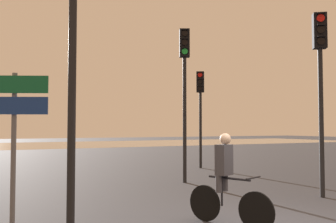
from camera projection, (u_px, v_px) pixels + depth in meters
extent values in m
cube|color=#9E937F|center=(26.00, 145.00, 37.14)|extent=(80.00, 16.00, 0.01)
cylinder|color=black|center=(321.00, 122.00, 9.33)|extent=(0.12, 0.12, 3.72)
cube|color=black|center=(320.00, 31.00, 9.43)|extent=(0.40, 0.38, 0.90)
cylinder|color=red|center=(321.00, 18.00, 9.31)|extent=(0.17, 0.14, 0.19)
cube|color=black|center=(321.00, 13.00, 9.30)|extent=(0.22, 0.21, 0.02)
cylinder|color=black|center=(321.00, 30.00, 9.30)|extent=(0.17, 0.14, 0.19)
cube|color=black|center=(321.00, 25.00, 9.28)|extent=(0.22, 0.21, 0.02)
cylinder|color=black|center=(321.00, 41.00, 9.29)|extent=(0.17, 0.14, 0.19)
cube|color=black|center=(321.00, 36.00, 9.27)|extent=(0.22, 0.21, 0.02)
cylinder|color=black|center=(200.00, 130.00, 16.13)|extent=(0.12, 0.12, 3.27)
cube|color=black|center=(200.00, 82.00, 16.22)|extent=(0.40, 0.38, 0.90)
cylinder|color=red|center=(200.00, 75.00, 16.10)|extent=(0.17, 0.14, 0.19)
cube|color=black|center=(200.00, 72.00, 16.09)|extent=(0.22, 0.21, 0.02)
cylinder|color=black|center=(200.00, 82.00, 16.09)|extent=(0.17, 0.14, 0.19)
cube|color=black|center=(200.00, 79.00, 16.07)|extent=(0.22, 0.21, 0.02)
cylinder|color=black|center=(200.00, 88.00, 16.08)|extent=(0.17, 0.14, 0.19)
cube|color=black|center=(200.00, 86.00, 16.06)|extent=(0.22, 0.21, 0.02)
cylinder|color=black|center=(72.00, 111.00, 5.53)|extent=(0.12, 0.12, 3.94)
cylinder|color=black|center=(185.00, 119.00, 11.84)|extent=(0.12, 0.12, 3.98)
cube|color=black|center=(184.00, 43.00, 11.95)|extent=(0.39, 0.36, 0.90)
cylinder|color=black|center=(185.00, 33.00, 11.83)|extent=(0.18, 0.11, 0.19)
cube|color=black|center=(185.00, 30.00, 11.82)|extent=(0.22, 0.19, 0.02)
cylinder|color=black|center=(185.00, 42.00, 11.82)|extent=(0.18, 0.11, 0.19)
cube|color=black|center=(185.00, 39.00, 11.80)|extent=(0.22, 0.19, 0.02)
cylinder|color=green|center=(185.00, 51.00, 11.81)|extent=(0.18, 0.11, 0.19)
cube|color=black|center=(185.00, 48.00, 11.79)|extent=(0.22, 0.19, 0.02)
cylinder|color=slate|center=(13.00, 154.00, 5.96)|extent=(0.08, 0.08, 2.60)
cube|color=#116038|center=(13.00, 84.00, 5.96)|extent=(1.01, 0.50, 0.28)
cube|color=navy|center=(13.00, 106.00, 5.94)|extent=(1.01, 0.50, 0.28)
cylinder|color=black|center=(256.00, 211.00, 6.20)|extent=(0.28, 0.63, 0.66)
cylinder|color=black|center=(205.00, 203.00, 6.89)|extent=(0.28, 0.63, 0.66)
cylinder|color=black|center=(229.00, 178.00, 6.57)|extent=(0.34, 0.80, 0.04)
cylinder|color=black|center=(222.00, 190.00, 6.66)|extent=(0.04, 0.04, 0.55)
cylinder|color=black|center=(253.00, 178.00, 6.25)|extent=(0.44, 0.19, 0.03)
cylinder|color=#3F3F47|center=(219.00, 175.00, 6.59)|extent=(0.11, 0.11, 0.60)
cylinder|color=#3F3F47|center=(225.00, 174.00, 6.74)|extent=(0.11, 0.11, 0.60)
cube|color=#3F3F47|center=(224.00, 160.00, 6.65)|extent=(0.35, 0.30, 0.54)
sphere|color=beige|center=(225.00, 139.00, 6.64)|extent=(0.20, 0.20, 0.20)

